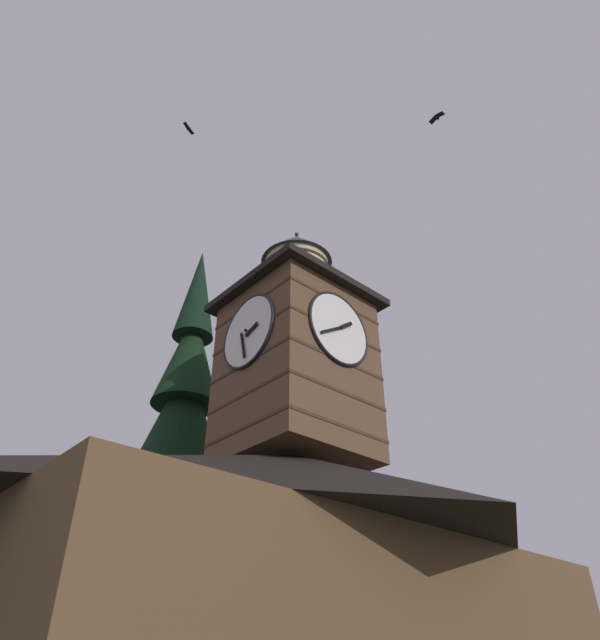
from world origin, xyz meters
The scene contains 6 objects.
building_main centered at (1.97, -2.32, 3.70)m, with size 15.59×9.03×7.22m.
clock_tower centered at (1.31, -3.03, 10.99)m, with size 4.68×4.68×9.26m.
pine_tree_behind centered at (1.64, -9.50, 7.59)m, with size 5.62×5.62×19.31m.
moon centered at (-11.36, -45.51, 10.38)m, with size 1.82×1.82×1.82m.
flying_bird_high centered at (5.06, -5.90, 22.14)m, with size 0.68×0.42×0.12m.
flying_bird_low centered at (-1.12, 2.39, 20.20)m, with size 0.28×0.65×0.16m.
Camera 1 is at (12.33, 9.54, 1.55)m, focal length 32.21 mm.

